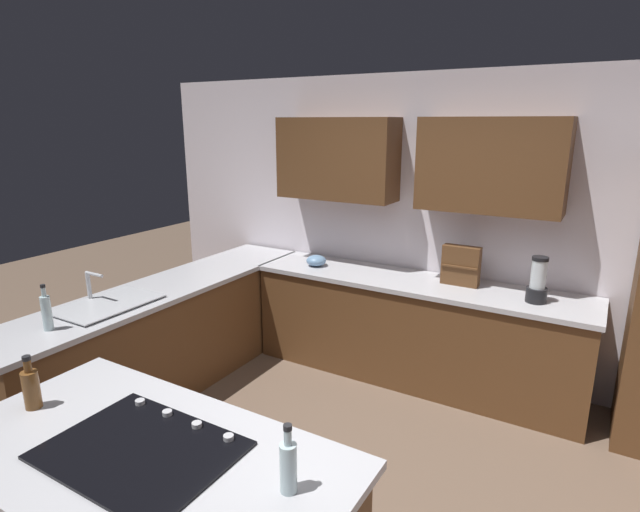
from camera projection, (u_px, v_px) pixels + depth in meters
name	position (u px, v px, depth m)	size (l,w,h in m)	color
ground_plane	(323.00, 503.00, 2.99)	(14.00, 14.00, 0.00)	brown
wall_back	(435.00, 211.00, 4.35)	(6.00, 0.44, 2.60)	silver
lower_cabinets_back	(413.00, 332.00, 4.36)	(2.80, 0.60, 0.86)	brown
countertop_back	(415.00, 283.00, 4.24)	(2.84, 0.64, 0.04)	#B2B2B7
lower_cabinets_side	(169.00, 339.00, 4.23)	(0.60, 2.90, 0.86)	brown
countertop_side	(165.00, 288.00, 4.11)	(0.64, 2.94, 0.04)	#B2B2B7
island_top	(141.00, 456.00, 2.05)	(1.77, 0.92, 0.04)	#B2B2B7
sink_unit	(107.00, 303.00, 3.66)	(0.46, 0.70, 0.23)	#515456
cooktop	(142.00, 449.00, 2.05)	(0.76, 0.56, 0.03)	black
blender	(538.00, 283.00, 3.70)	(0.15, 0.15, 0.35)	black
mixing_bowl	(316.00, 261.00, 4.66)	(0.18, 0.18, 0.10)	#668CB2
spice_rack	(461.00, 266.00, 4.09)	(0.30, 0.11, 0.32)	brown
dish_soap_bottle	(47.00, 312.00, 3.21)	(0.06, 0.06, 0.31)	silver
oil_bottle	(31.00, 388.00, 2.34)	(0.07, 0.07, 0.26)	brown
second_bottle	(288.00, 465.00, 1.80)	(0.06, 0.06, 0.27)	silver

